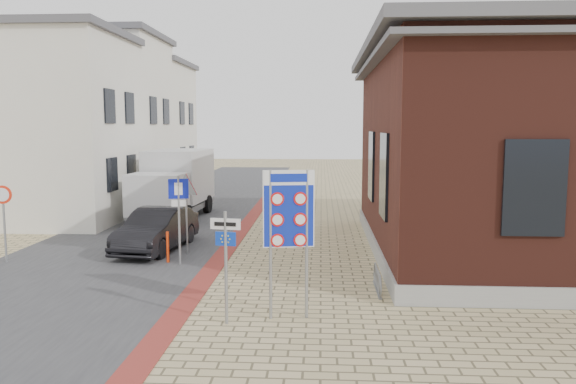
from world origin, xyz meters
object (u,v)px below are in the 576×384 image
(border_sign, at_px, (289,212))
(parking_sign, at_px, (179,204))
(sedan, at_px, (157,230))
(box_truck, at_px, (174,183))
(essen_sign, at_px, (226,250))
(bollard, at_px, (168,247))

(border_sign, xyz_separation_m, parking_sign, (-3.56, 4.51, -0.50))
(sedan, distance_m, box_truck, 6.95)
(essen_sign, bearing_deg, box_truck, 117.85)
(sedan, distance_m, essen_sign, 7.84)
(sedan, relative_size, box_truck, 0.72)
(box_truck, distance_m, essen_sign, 14.51)
(box_truck, height_order, bollard, box_truck)
(border_sign, bearing_deg, sedan, 117.57)
(box_truck, xyz_separation_m, parking_sign, (2.47, -8.78, 0.27))
(border_sign, distance_m, parking_sign, 5.77)
(box_truck, bearing_deg, border_sign, -62.35)
(box_truck, height_order, parking_sign, box_truck)
(bollard, bearing_deg, essen_sign, -62.52)
(sedan, height_order, essen_sign, essen_sign)
(essen_sign, bearing_deg, border_sign, 27.39)
(sedan, bearing_deg, box_truck, 106.57)
(border_sign, bearing_deg, box_truck, 105.21)
(parking_sign, xyz_separation_m, bollard, (-0.44, 0.25, -1.38))
(parking_sign, height_order, bollard, parking_sign)
(sedan, relative_size, essen_sign, 1.78)
(parking_sign, bearing_deg, box_truck, 92.31)
(box_truck, relative_size, parking_sign, 2.22)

